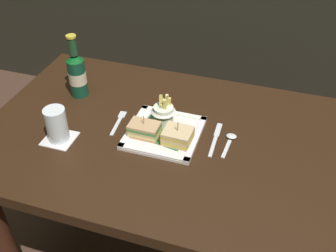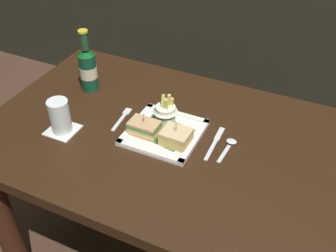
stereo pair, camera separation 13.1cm
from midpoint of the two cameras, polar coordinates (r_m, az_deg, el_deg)
dining_table at (r=1.43m, az=3.15°, el=-6.02°), size 1.30×0.81×0.72m
square_plate at (r=1.34m, az=2.27°, el=-1.06°), size 0.24×0.24×0.02m
sandwich_half_left at (r=1.31m, az=-0.59°, el=-0.34°), size 0.10×0.07×0.08m
sandwich_half_right at (r=1.28m, az=4.08°, el=-1.69°), size 0.09×0.08×0.08m
fries_cup at (r=1.34m, az=2.44°, el=1.98°), size 0.08×0.08×0.12m
beer_bottle at (r=1.54m, az=-9.03°, el=8.16°), size 0.07×0.07×0.25m
drink_coaster at (r=1.39m, az=-12.27°, el=-0.69°), size 0.10×0.10×0.00m
water_glass at (r=1.35m, az=-12.57°, el=1.06°), size 0.07×0.07×0.12m
fork at (r=1.41m, az=-3.93°, el=1.10°), size 0.03×0.14×0.00m
knife at (r=1.33m, az=9.62°, el=-2.35°), size 0.02×0.18×0.00m
spoon at (r=1.32m, az=11.66°, el=-2.72°), size 0.03×0.12×0.01m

